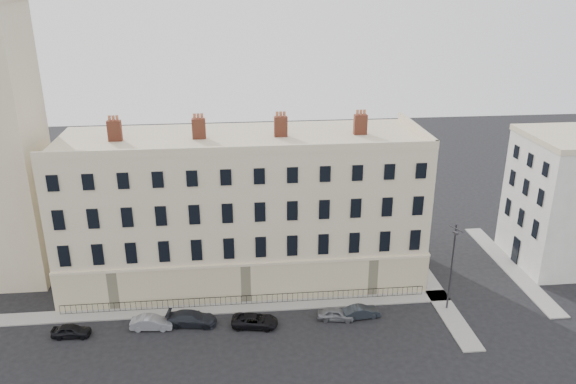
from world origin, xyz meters
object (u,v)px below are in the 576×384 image
object	(u,v)px
car_c	(192,318)
streetlamp	(452,264)
car_b	(152,323)
car_f	(361,312)
car_e	(336,314)
car_d	(255,321)
car_a	(71,331)

from	to	relation	value
car_c	streetlamp	distance (m)	24.47
car_b	car_c	xyz separation A→B (m)	(3.57, 0.26, 0.03)
car_f	streetlamp	distance (m)	9.50
car_e	car_f	bearing A→B (deg)	-78.27
car_d	car_f	world-z (taller)	car_d
car_c	streetlamp	bearing A→B (deg)	-81.60
car_b	streetlamp	distance (m)	28.00
car_e	car_f	size ratio (longest dim) A/B	0.96
car_a	car_f	distance (m)	26.15
car_c	car_e	size ratio (longest dim) A/B	1.33
car_b	streetlamp	xyz separation A→B (m)	(27.66, 0.27, 4.31)
car_e	streetlamp	xyz separation A→B (m)	(10.87, 0.53, 4.35)
streetlamp	car_f	bearing A→B (deg)	159.36
car_c	streetlamp	world-z (taller)	streetlamp
car_e	car_a	bearing A→B (deg)	100.38
car_c	car_d	bearing A→B (deg)	-90.19
car_c	car_f	xyz separation A→B (m)	(15.66, -0.43, -0.07)
car_f	streetlamp	size ratio (longest dim) A/B	0.40
car_b	car_d	size ratio (longest dim) A/B	0.90
car_b	car_c	world-z (taller)	car_c
car_d	car_e	size ratio (longest dim) A/B	1.24
car_c	car_b	bearing A→B (deg)	102.56
car_f	car_a	bearing A→B (deg)	83.77
car_f	car_d	bearing A→B (deg)	85.53
car_b	car_d	xyz separation A→B (m)	(9.27, -0.60, -0.04)
car_c	car_f	size ratio (longest dim) A/B	1.28
car_e	car_f	world-z (taller)	car_f
car_d	car_c	bearing A→B (deg)	90.57
car_a	car_d	xyz separation A→B (m)	(16.20, -0.11, 0.01)
car_d	car_e	distance (m)	7.53
car_a	car_d	world-z (taller)	car_d
car_d	car_b	bearing A→B (deg)	95.45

